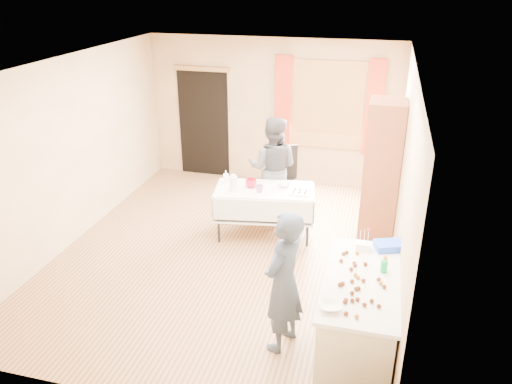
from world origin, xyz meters
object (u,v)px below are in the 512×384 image
(party_table, at_px, (264,208))
(woman, at_px, (273,168))
(cabinet, at_px, (381,171))
(girl, at_px, (284,282))
(counter, at_px, (358,317))
(chair, at_px, (285,193))

(party_table, bearing_deg, woman, 83.02)
(cabinet, bearing_deg, girl, -107.46)
(party_table, bearing_deg, counter, -65.19)
(chair, bearing_deg, counter, -86.30)
(girl, height_order, woman, woman)
(party_table, distance_m, woman, 0.75)
(party_table, height_order, girl, girl)
(party_table, xyz_separation_m, chair, (0.13, 0.88, -0.13))
(cabinet, height_order, party_table, cabinet)
(party_table, bearing_deg, girl, -81.08)
(counter, bearing_deg, girl, -175.90)
(counter, height_order, girl, girl)
(cabinet, relative_size, party_table, 1.32)
(counter, xyz_separation_m, girl, (-0.76, -0.05, 0.32))
(counter, xyz_separation_m, party_table, (-1.50, 2.22, -0.01))
(cabinet, xyz_separation_m, chair, (-1.47, 0.43, -0.69))
(cabinet, xyz_separation_m, girl, (-0.86, -2.72, -0.24))
(counter, height_order, chair, chair)
(party_table, height_order, woman, woman)
(cabinet, distance_m, girl, 2.86)
(cabinet, bearing_deg, party_table, -164.57)
(party_table, relative_size, chair, 1.43)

